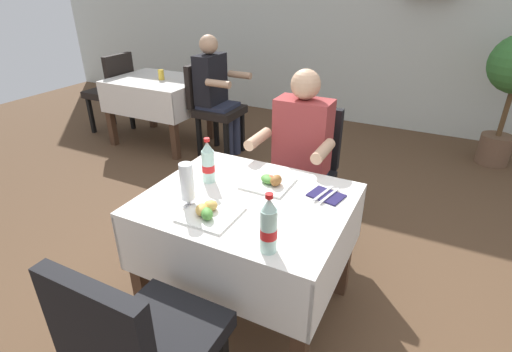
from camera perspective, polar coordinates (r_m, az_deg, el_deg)
name	(u,v)px	position (r m, az deg, el deg)	size (l,w,h in m)	color
ground_plane	(261,311)	(2.42, 0.80, -19.31)	(11.00, 11.00, 0.00)	brown
back_wall	(401,6)	(5.24, 20.52, 22.41)	(11.00, 0.12, 2.93)	silver
main_dining_table	(248,227)	(2.08, -1.26, -7.46)	(1.03, 0.86, 0.75)	white
chair_far_diner_seat	(302,169)	(2.75, 6.84, 1.02)	(0.44, 0.50, 0.97)	black
chair_near_camera_side	(142,344)	(1.61, -16.36, -22.63)	(0.44, 0.50, 0.97)	black
seated_diner_far	(299,154)	(2.58, 6.30, 3.17)	(0.50, 0.46, 1.26)	#282D42
plate_near_camera	(209,212)	(1.85, -6.99, -5.28)	(0.25, 0.25, 0.06)	white
plate_far_diner	(270,182)	(2.10, 2.06, -0.82)	(0.25, 0.25, 0.07)	white
beer_glass_left	(187,184)	(1.90, -10.11, -1.17)	(0.07, 0.07, 0.22)	white
cola_bottle_primary	(208,163)	(2.11, -7.06, 1.91)	(0.07, 0.07, 0.26)	silver
cola_bottle_secondary	(269,227)	(1.56, 1.88, -7.46)	(0.07, 0.07, 0.27)	silver
napkin_cutlery_set	(326,195)	(2.03, 10.31, -2.81)	(0.19, 0.20, 0.01)	#231E4C
background_dining_table	(159,95)	(4.65, -14.08, 11.51)	(1.03, 0.81, 0.75)	white
background_chair_left	(112,89)	(5.14, -20.38, 11.96)	(0.50, 0.44, 0.97)	black
background_chair_right	(212,104)	(4.23, -6.43, 10.47)	(0.50, 0.44, 0.97)	black
background_patron	(216,90)	(4.16, -5.96, 12.46)	(0.46, 0.50, 1.26)	#282D42
background_table_tumbler	(161,75)	(4.54, -13.79, 14.27)	(0.06, 0.06, 0.11)	gold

